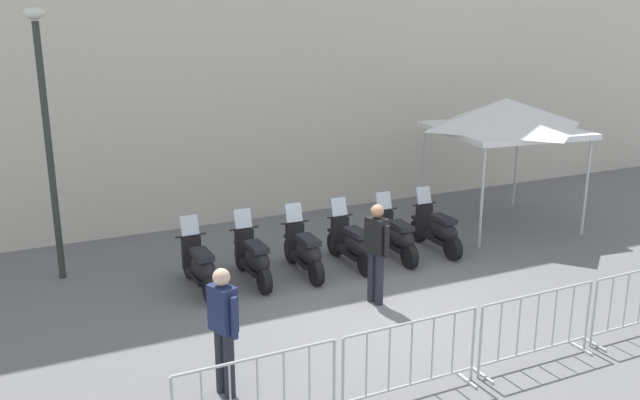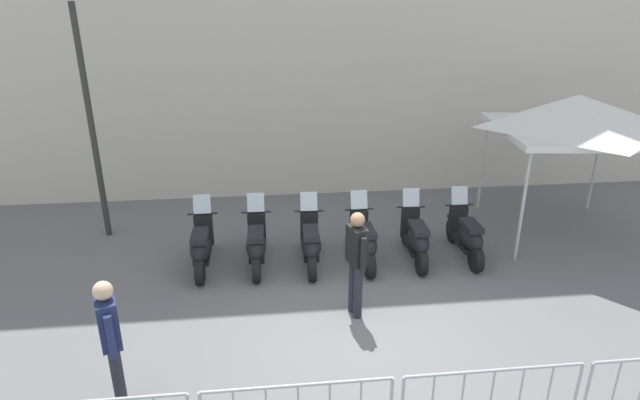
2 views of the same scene
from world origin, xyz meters
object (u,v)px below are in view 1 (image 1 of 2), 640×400
(street_lamp, at_px, (46,117))
(canopy_tent, at_px, (505,116))
(motorcycle_4, at_px, (396,237))
(officer_near_row_end, at_px, (223,325))
(motorcycle_0, at_px, (200,267))
(motorcycle_1, at_px, (254,259))
(motorcycle_3, at_px, (352,244))
(barrier_segment_2, at_px, (536,329))
(officer_mid_plaza, at_px, (376,248))
(motorcycle_5, at_px, (438,230))
(motorcycle_2, at_px, (305,252))
(barrier_segment_1, at_px, (411,361))
(barrier_segment_0, at_px, (258,399))

(street_lamp, distance_m, canopy_tent, 9.52)
(motorcycle_4, relative_size, officer_near_row_end, 1.00)
(motorcycle_0, distance_m, motorcycle_1, 0.99)
(motorcycle_3, bearing_deg, barrier_segment_2, -76.35)
(canopy_tent, bearing_deg, motorcycle_4, -157.33)
(barrier_segment_2, bearing_deg, motorcycle_0, 134.75)
(motorcycle_0, height_order, officer_mid_plaza, officer_mid_plaza)
(barrier_segment_2, relative_size, officer_mid_plaza, 1.13)
(motorcycle_1, relative_size, barrier_segment_2, 0.88)
(motorcycle_5, bearing_deg, motorcycle_4, -173.08)
(barrier_segment_2, bearing_deg, officer_near_row_end, 172.00)
(motorcycle_2, distance_m, motorcycle_3, 1.00)
(motorcycle_0, relative_size, motorcycle_5, 1.00)
(barrier_segment_1, bearing_deg, barrier_segment_0, -173.24)
(officer_mid_plaza, relative_size, canopy_tent, 0.59)
(canopy_tent, bearing_deg, barrier_segment_1, -130.92)
(motorcycle_0, bearing_deg, barrier_segment_0, -90.93)
(motorcycle_0, bearing_deg, barrier_segment_2, -45.25)
(barrier_segment_1, relative_size, canopy_tent, 0.67)
(street_lamp, bearing_deg, canopy_tent, 1.62)
(motorcycle_3, xyz_separation_m, officer_mid_plaza, (-0.25, -1.69, 0.53))
(motorcycle_1, bearing_deg, motorcycle_0, -174.64)
(motorcycle_2, xyz_separation_m, barrier_segment_2, (2.03, -4.19, 0.07))
(officer_mid_plaza, xyz_separation_m, canopy_tent, (4.47, 3.17, 1.54))
(barrier_segment_0, bearing_deg, motorcycle_0, 89.07)
(motorcycle_2, distance_m, officer_near_row_end, 4.26)
(officer_near_row_end, bearing_deg, motorcycle_4, 42.40)
(motorcycle_1, height_order, motorcycle_3, same)
(barrier_segment_1, bearing_deg, motorcycle_3, 77.61)
(motorcycle_5, relative_size, street_lamp, 0.36)
(motorcycle_4, height_order, officer_mid_plaza, officer_mid_plaza)
(motorcycle_1, bearing_deg, canopy_tent, 14.78)
(officer_mid_plaza, bearing_deg, barrier_segment_0, -132.07)
(barrier_segment_1, relative_size, street_lamp, 0.41)
(barrier_segment_0, xyz_separation_m, street_lamp, (-2.25, 5.98, 2.46))
(motorcycle_2, distance_m, street_lamp, 5.16)
(barrier_segment_2, xyz_separation_m, officer_mid_plaza, (-1.30, 2.60, 0.46))
(officer_mid_plaza, bearing_deg, motorcycle_0, 152.05)
(motorcycle_3, height_order, barrier_segment_2, motorcycle_3)
(barrier_segment_2, bearing_deg, street_lamp, 139.03)
(motorcycle_4, relative_size, officer_mid_plaza, 1.00)
(barrier_segment_2, bearing_deg, canopy_tent, 61.21)
(motorcycle_4, distance_m, barrier_segment_2, 4.42)
(motorcycle_3, bearing_deg, officer_near_row_end, -130.90)
(motorcycle_2, distance_m, motorcycle_5, 2.98)
(motorcycle_1, height_order, street_lamp, street_lamp)
(street_lamp, height_order, officer_near_row_end, street_lamp)
(barrier_segment_1, height_order, barrier_segment_2, same)
(motorcycle_5, bearing_deg, motorcycle_2, -173.38)
(street_lamp, relative_size, canopy_tent, 1.66)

